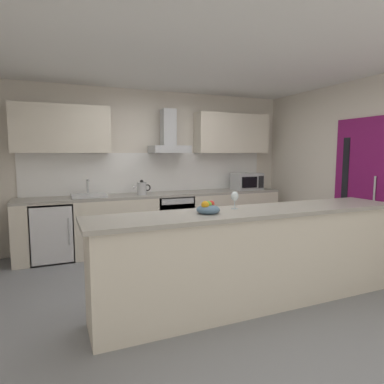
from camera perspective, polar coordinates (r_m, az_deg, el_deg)
The scene contains 17 objects.
ground at distance 4.18m, azimuth 1.61°, elevation -15.31°, with size 5.91×4.97×0.02m, color gray.
ceiling at distance 4.02m, azimuth 1.74°, elevation 21.85°, with size 5.91×4.97×0.02m, color white.
wall_back at distance 5.81m, azimuth -6.84°, elevation 4.07°, with size 5.91×0.12×2.60m, color silver.
wall_right at distance 5.44m, azimuth 26.50°, elevation 3.26°, with size 0.12×4.97×2.60m, color silver.
backsplash_tile at distance 5.74m, azimuth -6.63°, elevation 3.35°, with size 4.17×0.02×0.66m, color white.
counter_back at distance 5.55m, azimuth -5.61°, elevation -4.87°, with size 4.32×0.60×0.90m.
counter_island at distance 3.51m, azimuth 10.55°, elevation -10.91°, with size 3.35×0.64×0.99m.
upper_cabinets at distance 5.60m, azimuth -6.25°, elevation 10.24°, with size 4.26×0.32×0.70m.
side_door at distance 5.34m, azimuth 26.66°, elevation 0.26°, with size 0.08×0.85×2.05m.
oven at distance 5.59m, azimuth -3.43°, elevation -4.67°, with size 0.60×0.62×0.80m.
refrigerator at distance 5.28m, azimuth -22.83°, elevation -6.23°, with size 0.58×0.60×0.85m.
microwave at distance 6.11m, azimuth 9.35°, elevation 1.81°, with size 0.50×0.38×0.30m.
sink at distance 5.24m, azimuth -17.22°, elevation -0.52°, with size 0.50×0.40×0.26m.
kettle at distance 5.33m, azimuth -8.57°, elevation 0.65°, with size 0.29×0.15×0.24m.
range_hood at distance 5.61m, azimuth -3.98°, elevation 8.99°, with size 0.62×0.45×0.72m.
wine_glass at distance 3.38m, azimuth 7.32°, elevation -0.83°, with size 0.08×0.08×0.18m.
fruit_bowl at distance 3.12m, azimuth 2.77°, elevation -2.87°, with size 0.22×0.22×0.13m.
Camera 1 is at (-1.63, -3.53, 1.55)m, focal length 31.19 mm.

